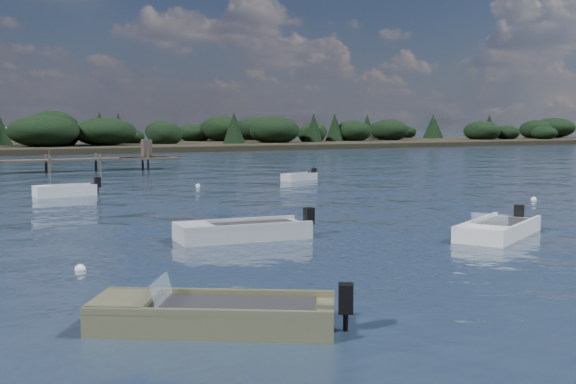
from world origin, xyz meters
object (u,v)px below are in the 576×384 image
tender_far_grey_b (299,178)px  dinghy_near_olive (213,320)px  dinghy_mid_white_a (498,232)px  tender_far_white (65,193)px  dinghy_mid_grey (242,234)px

tender_far_grey_b → dinghy_near_olive: bearing=-121.4°
dinghy_mid_white_a → dinghy_near_olive: bearing=-155.9°
dinghy_mid_white_a → tender_far_white: tender_far_white is taller
dinghy_mid_white_a → tender_far_white: (-11.56, 22.75, 0.02)m
tender_far_grey_b → dinghy_mid_grey: bearing=-123.2°
tender_far_white → tender_far_grey_b: (17.40, 3.50, -0.03)m
dinghy_mid_white_a → dinghy_near_olive: size_ratio=1.00×
dinghy_mid_grey → tender_far_white: size_ratio=1.38×
dinghy_mid_white_a → dinghy_near_olive: (-14.02, -6.28, 0.01)m
dinghy_mid_white_a → tender_far_grey_b: bearing=77.5°
tender_far_white → dinghy_near_olive: (-2.46, -29.03, -0.01)m
dinghy_mid_white_a → tender_far_grey_b: (5.84, 26.25, -0.01)m
dinghy_mid_white_a → dinghy_near_olive: dinghy_near_olive is taller
dinghy_near_olive → tender_far_white: bearing=85.2°
dinghy_mid_grey → dinghy_near_olive: 11.44m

